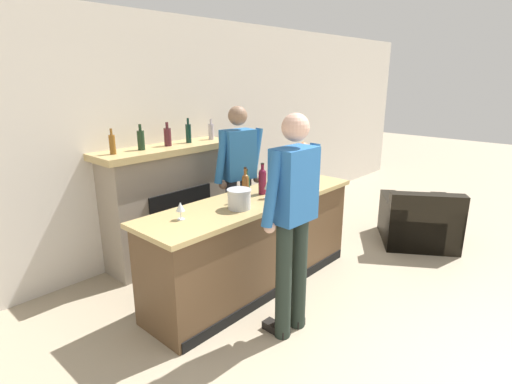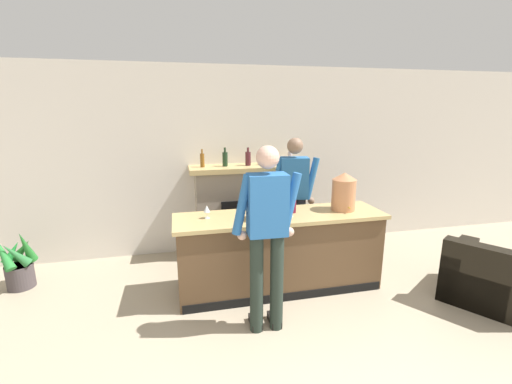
# 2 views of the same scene
# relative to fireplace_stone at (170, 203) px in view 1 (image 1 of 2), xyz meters

# --- Properties ---
(wall_back_panel) EXTENTS (12.00, 0.07, 2.75)m
(wall_back_panel) POSITION_rel_fireplace_stone_xyz_m (-0.03, 0.26, 0.70)
(wall_back_panel) COLOR silver
(wall_back_panel) RESTS_ON ground_plane
(bar_counter) EXTENTS (2.46, 0.68, 0.94)m
(bar_counter) POSITION_rel_fireplace_stone_xyz_m (0.16, -1.18, -0.21)
(bar_counter) COLOR brown
(bar_counter) RESTS_ON ground_plane
(fireplace_stone) EXTENTS (1.65, 0.52, 1.62)m
(fireplace_stone) POSITION_rel_fireplace_stone_xyz_m (0.00, 0.00, 0.00)
(fireplace_stone) COLOR gray
(fireplace_stone) RESTS_ON ground_plane
(armchair_black) EXTENTS (1.21, 1.20, 0.74)m
(armchair_black) POSITION_rel_fireplace_stone_xyz_m (2.38, -2.00, -0.42)
(armchair_black) COLOR black
(armchair_black) RESTS_ON ground_plane
(person_customer) EXTENTS (0.66, 0.31, 1.83)m
(person_customer) POSITION_rel_fireplace_stone_xyz_m (-0.20, -1.91, 0.34)
(person_customer) COLOR #222D26
(person_customer) RESTS_ON ground_plane
(person_bartender) EXTENTS (0.65, 0.36, 1.78)m
(person_bartender) POSITION_rel_fireplace_stone_xyz_m (0.52, -0.61, 0.31)
(person_bartender) COLOR #323640
(person_bartender) RESTS_ON ground_plane
(copper_dispenser) EXTENTS (0.29, 0.33, 0.46)m
(copper_dispenser) POSITION_rel_fireplace_stone_xyz_m (0.95, -1.17, 0.49)
(copper_dispenser) COLOR #C07C51
(copper_dispenser) RESTS_ON bar_counter
(ice_bucket_steel) EXTENTS (0.22, 0.22, 0.18)m
(ice_bucket_steel) POSITION_rel_fireplace_stone_xyz_m (-0.16, -1.29, 0.35)
(ice_bucket_steel) COLOR silver
(ice_bucket_steel) RESTS_ON bar_counter
(wine_bottle_riesling_slim) EXTENTS (0.07, 0.07, 0.28)m
(wine_bottle_riesling_slim) POSITION_rel_fireplace_stone_xyz_m (0.13, -1.10, 0.39)
(wine_bottle_riesling_slim) COLOR #164126
(wine_bottle_riesling_slim) RESTS_ON bar_counter
(wine_bottle_burgundy_dark) EXTENTS (0.08, 0.08, 0.32)m
(wine_bottle_burgundy_dark) POSITION_rel_fireplace_stone_xyz_m (0.32, -1.14, 0.41)
(wine_bottle_burgundy_dark) COLOR maroon
(wine_bottle_burgundy_dark) RESTS_ON bar_counter
(wine_bottle_merlot_tall) EXTENTS (0.06, 0.06, 0.33)m
(wine_bottle_merlot_tall) POSITION_rel_fireplace_stone_xyz_m (0.04, -1.17, 0.41)
(wine_bottle_merlot_tall) COLOR brown
(wine_bottle_merlot_tall) RESTS_ON bar_counter
(wine_glass_near_bucket) EXTENTS (0.08, 0.08, 0.18)m
(wine_glass_near_bucket) POSITION_rel_fireplace_stone_xyz_m (0.24, -1.28, 0.39)
(wine_glass_near_bucket) COLOR silver
(wine_glass_near_bucket) RESTS_ON bar_counter
(wine_glass_front_right) EXTENTS (0.07, 0.07, 0.15)m
(wine_glass_front_right) POSITION_rel_fireplace_stone_xyz_m (-0.69, -1.13, 0.37)
(wine_glass_front_right) COLOR silver
(wine_glass_front_right) RESTS_ON bar_counter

